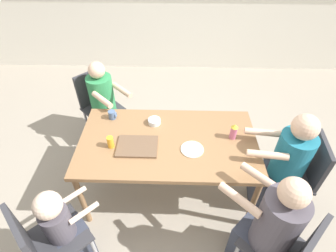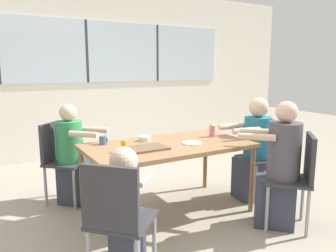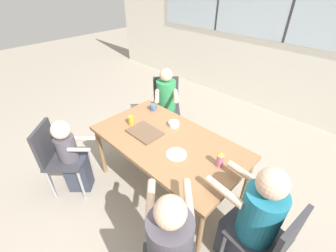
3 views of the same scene
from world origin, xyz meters
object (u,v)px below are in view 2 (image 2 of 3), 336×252
Objects in this scene: person_woman_green_shirt at (254,153)px; coffee_mug at (103,140)px; chair_for_toddler at (117,214)px; person_toddler at (126,215)px; person_man_teal_shirt at (279,171)px; chair_for_woman_green_shirt at (266,151)px; sippy_cup at (212,129)px; chair_for_man_blue_shirt at (59,155)px; chair_for_man_teal_shirt at (298,172)px; person_man_blue_shirt at (73,159)px; juice_glass at (124,146)px; bowl_white_shallow at (145,139)px.

person_woman_green_shirt is 1.69m from coffee_mug.
chair_for_toddler is 0.93× the size of person_toddler.
coffee_mug is at bearing 96.15° from person_man_teal_shirt.
person_toddler is (-1.98, -0.60, -0.07)m from chair_for_woman_green_shirt.
person_toddler is at bearing 90.00° from chair_for_toddler.
person_woman_green_shirt reaches higher than person_toddler.
chair_for_woman_green_shirt is 1.00× the size of chair_for_toddler.
person_toddler is at bearing -149.45° from sippy_cup.
chair_for_man_teal_shirt is at bearing 89.62° from chair_for_man_blue_shirt.
person_man_blue_shirt is 0.91m from juice_glass.
chair_for_man_blue_shirt is 0.98m from bowl_white_shallow.
chair_for_toddler is 0.17m from person_toddler.
sippy_cup is at bearing -13.84° from bowl_white_shallow.
chair_for_man_teal_shirt and chair_for_toddler have the same top height.
chair_for_woman_green_shirt is 2.21m from chair_for_toddler.
chair_for_man_blue_shirt is 0.75× the size of person_man_teal_shirt.
person_woman_green_shirt is at bearing 64.62° from person_toddler.
coffee_mug is 0.54× the size of sippy_cup.
person_man_blue_shirt reaches higher than sippy_cup.
juice_glass is (0.38, 0.76, 0.25)m from chair_for_toddler.
chair_for_woman_green_shirt is 5.53× the size of sippy_cup.
chair_for_woman_green_shirt is at bearing -1.95° from juice_glass.
bowl_white_shallow is (-0.73, 0.18, -0.06)m from sippy_cup.
juice_glass is at bearing 61.51° from person_man_blue_shirt.
chair_for_toddler is at bearing -148.24° from sippy_cup.
chair_for_woman_green_shirt is 1.00× the size of chair_for_man_blue_shirt.
sippy_cup is at bearing 75.06° from person_woman_green_shirt.
sippy_cup is (1.47, 0.91, 0.27)m from chair_for_toddler.
person_woman_green_shirt is (1.93, 0.73, -0.01)m from chair_for_toddler.
person_woman_green_shirt is 1.57m from juice_glass.
chair_for_toddler is 0.77× the size of person_woman_green_shirt.
sippy_cup is 1.10m from juice_glass.
chair_for_man_blue_shirt is 1.60m from person_toddler.
sippy_cup is (1.15, -0.25, 0.04)m from coffee_mug.
chair_for_man_teal_shirt reaches higher than bowl_white_shallow.
person_woman_green_shirt is (-0.16, 0.02, -0.01)m from chair_for_woman_green_shirt.
chair_for_woman_green_shirt is at bearing 62.65° from person_toddler.
person_man_blue_shirt reaches higher than bowl_white_shallow.
juice_glass is (-1.55, 0.04, 0.26)m from person_woman_green_shirt.
chair_for_man_blue_shirt reaches higher than coffee_mug.
person_woman_green_shirt reaches higher than sippy_cup.
person_man_blue_shirt reaches higher than juice_glass.
chair_for_woman_green_shirt is 1.73m from juice_glass.
person_toddler is at bearing -122.53° from bowl_white_shallow.
person_man_blue_shirt reaches higher than chair_for_toddler.
coffee_mug is 0.71× the size of bowl_white_shallow.
chair_for_toddler is at bearing -90.00° from person_toddler.
chair_for_woman_green_shirt is 2.32m from chair_for_man_blue_shirt.
juice_glass is (-1.09, -0.15, -0.03)m from sippy_cup.
chair_for_man_teal_shirt is 0.81× the size of person_man_blue_shirt.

